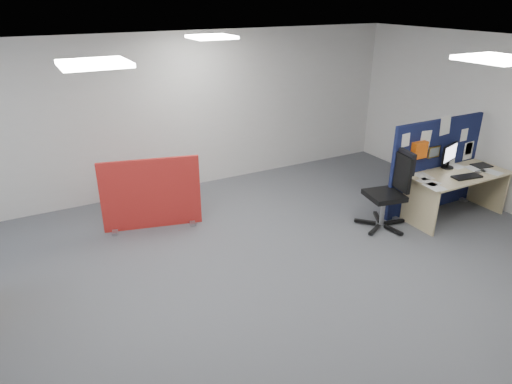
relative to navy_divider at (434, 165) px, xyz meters
name	(u,v)px	position (x,y,z in m)	size (l,w,h in m)	color
floor	(264,291)	(-3.46, -0.71, -0.76)	(9.00, 9.00, 0.00)	#4F5257
ceiling	(266,56)	(-3.46, -0.71, 1.94)	(9.00, 7.00, 0.02)	white
wall_back	(164,116)	(-3.46, 2.79, 0.59)	(9.00, 0.02, 2.70)	silver
ceiling_lights	(263,51)	(-3.13, -0.05, 1.91)	(4.10, 4.10, 0.04)	white
navy_divider	(434,165)	(0.00, 0.00, 0.00)	(1.82, 0.30, 1.55)	#100F3A
main_desk	(455,184)	(0.12, -0.36, -0.21)	(1.60, 0.71, 0.73)	tan
monitor_main	(450,155)	(0.15, -0.14, 0.19)	(0.44, 0.19, 0.39)	black
keyboard	(467,177)	(0.08, -0.56, -0.02)	(0.45, 0.18, 0.03)	black
mouse	(478,172)	(0.40, -0.51, -0.02)	(0.10, 0.06, 0.03)	gray
paper_tray	(482,165)	(0.71, -0.33, -0.02)	(0.28, 0.22, 0.01)	black
red_divider	(151,195)	(-4.14, 1.50, -0.23)	(1.42, 0.39, 1.08)	#A82615
office_chair	(393,185)	(-0.99, -0.15, -0.10)	(0.77, 0.76, 1.16)	black
desk_papers	(452,175)	(-0.03, -0.38, -0.03)	(1.49, 0.78, 0.00)	white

